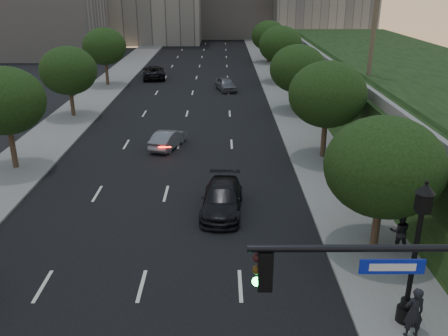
{
  "coord_description": "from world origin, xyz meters",
  "views": [
    {
      "loc": [
        3.27,
        -11.11,
        11.48
      ],
      "look_at": [
        3.36,
        8.95,
        3.6
      ],
      "focal_mm": 38.0,
      "sensor_mm": 36.0,
      "label": 1
    }
  ],
  "objects_px": {
    "sedan_far_right": "(226,84)",
    "pedestrian_a": "(414,313)",
    "street_lamp": "(414,261)",
    "pedestrian_c": "(360,192)",
    "sedan_mid_left": "(168,139)",
    "pedestrian_b": "(400,232)",
    "sedan_near_right": "(222,199)",
    "sedan_far_left": "(154,72)"
  },
  "relations": [
    {
      "from": "sedan_far_right",
      "to": "pedestrian_a",
      "type": "xyz_separation_m",
      "value": [
        6.02,
        -40.28,
        0.38
      ]
    },
    {
      "from": "street_lamp",
      "to": "pedestrian_c",
      "type": "distance_m",
      "value": 9.64
    },
    {
      "from": "sedan_mid_left",
      "to": "pedestrian_b",
      "type": "relative_size",
      "value": 2.22
    },
    {
      "from": "sedan_mid_left",
      "to": "sedan_near_right",
      "type": "distance_m",
      "value": 11.3
    },
    {
      "from": "pedestrian_a",
      "to": "pedestrian_c",
      "type": "bearing_deg",
      "value": -101.21
    },
    {
      "from": "sedan_near_right",
      "to": "pedestrian_c",
      "type": "relative_size",
      "value": 3.17
    },
    {
      "from": "sedan_mid_left",
      "to": "pedestrian_c",
      "type": "relative_size",
      "value": 2.53
    },
    {
      "from": "sedan_far_left",
      "to": "sedan_near_right",
      "type": "relative_size",
      "value": 1.16
    },
    {
      "from": "pedestrian_b",
      "to": "pedestrian_c",
      "type": "bearing_deg",
      "value": -71.93
    },
    {
      "from": "sedan_mid_left",
      "to": "pedestrian_b",
      "type": "distance_m",
      "value": 19.02
    },
    {
      "from": "pedestrian_c",
      "to": "sedan_far_left",
      "type": "bearing_deg",
      "value": -91.68
    },
    {
      "from": "sedan_far_right",
      "to": "pedestrian_c",
      "type": "height_order",
      "value": "pedestrian_c"
    },
    {
      "from": "sedan_far_right",
      "to": "pedestrian_b",
      "type": "height_order",
      "value": "pedestrian_b"
    },
    {
      "from": "sedan_mid_left",
      "to": "sedan_far_right",
      "type": "relative_size",
      "value": 0.93
    },
    {
      "from": "sedan_mid_left",
      "to": "sedan_near_right",
      "type": "bearing_deg",
      "value": 128.3
    },
    {
      "from": "sedan_mid_left",
      "to": "sedan_far_right",
      "type": "xyz_separation_m",
      "value": [
        4.44,
        19.88,
        0.07
      ]
    },
    {
      "from": "pedestrian_a",
      "to": "sedan_far_right",
      "type": "bearing_deg",
      "value": -87.19
    },
    {
      "from": "street_lamp",
      "to": "pedestrian_a",
      "type": "distance_m",
      "value": 1.72
    },
    {
      "from": "sedan_far_left",
      "to": "pedestrian_b",
      "type": "xyz_separation_m",
      "value": [
        16.69,
        -41.96,
        0.24
      ]
    },
    {
      "from": "pedestrian_a",
      "to": "pedestrian_c",
      "type": "height_order",
      "value": "pedestrian_a"
    },
    {
      "from": "pedestrian_b",
      "to": "pedestrian_a",
      "type": "bearing_deg",
      "value": 86.39
    },
    {
      "from": "sedan_far_left",
      "to": "pedestrian_a",
      "type": "distance_m",
      "value": 49.97
    },
    {
      "from": "sedan_far_right",
      "to": "pedestrian_b",
      "type": "distance_m",
      "value": 35.44
    },
    {
      "from": "street_lamp",
      "to": "pedestrian_b",
      "type": "bearing_deg",
      "value": 73.33
    },
    {
      "from": "street_lamp",
      "to": "pedestrian_b",
      "type": "height_order",
      "value": "street_lamp"
    },
    {
      "from": "sedan_far_left",
      "to": "pedestrian_c",
      "type": "distance_m",
      "value": 40.72
    },
    {
      "from": "pedestrian_a",
      "to": "sedan_mid_left",
      "type": "bearing_deg",
      "value": -68.54
    },
    {
      "from": "street_lamp",
      "to": "sedan_near_right",
      "type": "bearing_deg",
      "value": 125.8
    },
    {
      "from": "pedestrian_b",
      "to": "sedan_far_left",
      "type": "bearing_deg",
      "value": -56.86
    },
    {
      "from": "sedan_far_right",
      "to": "pedestrian_c",
      "type": "bearing_deg",
      "value": -91.76
    },
    {
      "from": "sedan_near_right",
      "to": "pedestrian_a",
      "type": "height_order",
      "value": "pedestrian_a"
    },
    {
      "from": "street_lamp",
      "to": "sedan_far_right",
      "type": "distance_m",
      "value": 40.01
    },
    {
      "from": "sedan_far_left",
      "to": "pedestrian_c",
      "type": "bearing_deg",
      "value": 104.21
    },
    {
      "from": "pedestrian_b",
      "to": "sedan_near_right",
      "type": "bearing_deg",
      "value": -16.22
    },
    {
      "from": "pedestrian_c",
      "to": "sedan_far_right",
      "type": "bearing_deg",
      "value": -101.92
    },
    {
      "from": "pedestrian_a",
      "to": "pedestrian_c",
      "type": "relative_size",
      "value": 1.21
    },
    {
      "from": "pedestrian_b",
      "to": "pedestrian_c",
      "type": "relative_size",
      "value": 1.14
    },
    {
      "from": "sedan_near_right",
      "to": "pedestrian_a",
      "type": "relative_size",
      "value": 2.63
    },
    {
      "from": "sedan_far_left",
      "to": "sedan_far_right",
      "type": "relative_size",
      "value": 1.36
    },
    {
      "from": "street_lamp",
      "to": "pedestrian_b",
      "type": "relative_size",
      "value": 3.09
    },
    {
      "from": "sedan_mid_left",
      "to": "pedestrian_c",
      "type": "distance_m",
      "value": 15.32
    },
    {
      "from": "pedestrian_c",
      "to": "sedan_mid_left",
      "type": "bearing_deg",
      "value": -66.65
    }
  ]
}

